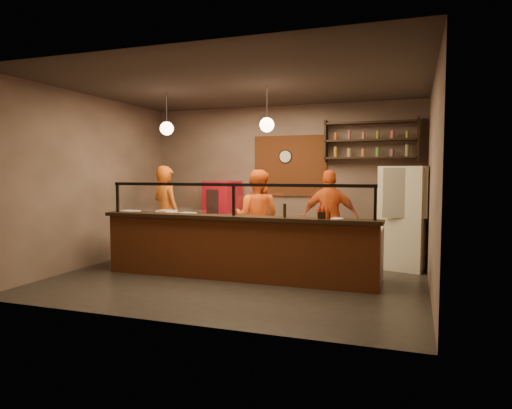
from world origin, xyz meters
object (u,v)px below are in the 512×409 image
at_px(wall_clock, 286,157).
at_px(cook_right, 330,218).
at_px(pizza_dough, 232,221).
at_px(cook_left, 166,212).
at_px(cook_mid, 257,217).
at_px(condiment_caddy, 323,215).
at_px(fridge, 405,218).
at_px(pepper_mill, 285,211).
at_px(red_cooler, 222,217).

xyz_separation_m(wall_clock, cook_right, (1.16, -1.04, -1.20)).
bearing_deg(wall_clock, pizza_dough, -99.02).
bearing_deg(cook_left, pizza_dough, 177.43).
bearing_deg(cook_mid, cook_right, -165.95).
distance_m(wall_clock, condiment_caddy, 3.22).
height_order(wall_clock, cook_mid, wall_clock).
relative_size(cook_left, pizza_dough, 3.73).
height_order(wall_clock, fridge, wall_clock).
bearing_deg(cook_left, fridge, -151.18).
xyz_separation_m(wall_clock, pepper_mill, (0.76, -2.80, -0.93)).
distance_m(wall_clock, pepper_mill, 3.04).
height_order(wall_clock, red_cooler, wall_clock).
relative_size(fridge, red_cooler, 1.20).
height_order(cook_mid, red_cooler, cook_mid).
relative_size(fridge, pepper_mill, 8.62).
bearing_deg(fridge, condiment_caddy, -105.33).
height_order(pizza_dough, condiment_caddy, condiment_caddy).
distance_m(fridge, red_cooler, 3.91).
xyz_separation_m(cook_mid, pepper_mill, (0.92, -1.36, 0.26)).
height_order(cook_left, pepper_mill, cook_left).
xyz_separation_m(cook_right, red_cooler, (-2.52, 0.73, -0.12)).
relative_size(wall_clock, condiment_caddy, 1.57).
distance_m(wall_clock, fridge, 2.89).
xyz_separation_m(cook_right, fridge, (1.34, 0.16, 0.03)).
distance_m(cook_left, pepper_mill, 3.24).
bearing_deg(condiment_caddy, pepper_mill, -175.43).
relative_size(cook_right, pepper_mill, 8.34).
bearing_deg(pizza_dough, fridge, 25.38).
bearing_deg(fridge, cook_right, -157.23).
relative_size(cook_right, pizza_dough, 3.56).
relative_size(wall_clock, red_cooler, 0.19).
xyz_separation_m(wall_clock, red_cooler, (-1.36, -0.31, -1.32)).
relative_size(red_cooler, pizza_dough, 3.08).
height_order(fridge, pizza_dough, fridge).
bearing_deg(cook_mid, pizza_dough, 73.46).
bearing_deg(wall_clock, red_cooler, -167.17).
bearing_deg(pizza_dough, cook_mid, 76.24).
xyz_separation_m(pizza_dough, pepper_mill, (1.12, -0.57, 0.26)).
height_order(cook_left, pizza_dough, cook_left).
bearing_deg(red_cooler, condiment_caddy, -30.64).
bearing_deg(pepper_mill, cook_mid, 124.12).
bearing_deg(red_cooler, fridge, 2.87).
bearing_deg(red_cooler, cook_mid, -31.87).
bearing_deg(condiment_caddy, wall_clock, 116.33).
height_order(condiment_caddy, pepper_mill, pepper_mill).
distance_m(cook_mid, fridge, 2.72).
relative_size(cook_left, cook_right, 1.05).
distance_m(cook_mid, pizza_dough, 0.82).
distance_m(cook_left, fridge, 4.67).
relative_size(cook_right, fridge, 0.97).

